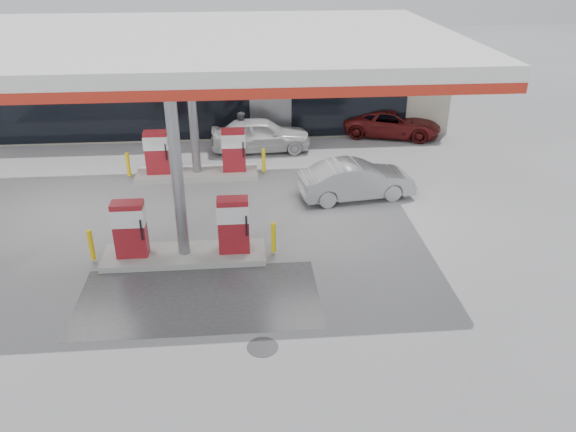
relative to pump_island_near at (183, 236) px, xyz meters
name	(u,v)px	position (x,y,z in m)	size (l,w,h in m)	color
ground	(179,299)	(0.00, -2.00, -0.71)	(90.00, 90.00, 0.00)	gray
wet_patch	(199,298)	(0.50, -2.00, -0.71)	(6.00, 3.00, 0.00)	#4C4C4F
drain_cover	(263,347)	(2.00, -4.00, -0.71)	(0.70, 0.70, 0.01)	#38383A
store_building	(204,75)	(0.01, 13.94, 1.30)	(22.00, 8.22, 4.00)	#A9A28E
canopy	(178,46)	(0.00, 3.00, 4.56)	(16.00, 10.02, 5.51)	silver
pump_island_near	(183,236)	(0.00, 0.00, 0.00)	(5.14, 1.30, 1.78)	#9E9E99
pump_island_far	(196,158)	(0.00, 6.00, 0.00)	(5.14, 1.30, 1.78)	#9E9E99
sedan_white	(261,134)	(2.50, 8.56, -0.01)	(1.65, 4.11, 1.40)	silver
attendant	(242,131)	(1.73, 8.80, 0.09)	(0.78, 0.61, 1.61)	#4C4D51
hatchback_silver	(356,180)	(5.54, 3.60, -0.06)	(1.37, 3.92, 1.29)	#9B9EA3
parked_car_left	(74,116)	(-5.93, 12.00, -0.03)	(1.90, 4.68, 1.36)	black
parked_car_right	(392,123)	(8.43, 10.00, -0.12)	(1.97, 4.26, 1.19)	#5D1414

